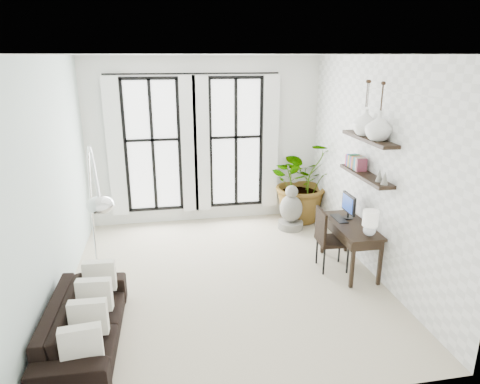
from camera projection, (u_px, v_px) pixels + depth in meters
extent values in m
plane|color=#C1B69A|center=(225.00, 278.00, 6.42)|extent=(5.00, 5.00, 0.00)
plane|color=white|center=(222.00, 55.00, 5.45)|extent=(5.00, 5.00, 0.00)
plane|color=silver|center=(52.00, 184.00, 5.55)|extent=(0.00, 5.00, 5.00)
plane|color=white|center=(374.00, 168.00, 6.32)|extent=(0.00, 5.00, 5.00)
plane|color=white|center=(205.00, 142.00, 8.28)|extent=(4.50, 0.00, 4.50)
cube|color=white|center=(153.00, 146.00, 8.10)|extent=(1.00, 0.02, 2.50)
cube|color=white|center=(115.00, 149.00, 7.88)|extent=(0.30, 0.04, 2.60)
cube|color=white|center=(189.00, 146.00, 8.12)|extent=(0.30, 0.04, 2.60)
cube|color=white|center=(236.00, 143.00, 8.37)|extent=(1.00, 0.02, 2.50)
cube|color=white|center=(202.00, 146.00, 8.16)|extent=(0.30, 0.04, 2.60)
cube|color=white|center=(271.00, 143.00, 8.39)|extent=(0.30, 0.04, 2.60)
cylinder|color=black|center=(193.00, 74.00, 7.74)|extent=(3.20, 0.03, 0.03)
cube|color=black|center=(366.00, 176.00, 6.30)|extent=(0.25, 1.30, 0.05)
cube|color=black|center=(369.00, 139.00, 6.14)|extent=(0.25, 1.30, 0.05)
cube|color=#C33051|center=(350.00, 160.00, 6.78)|extent=(0.16, 0.03, 0.18)
cube|color=blue|center=(352.00, 160.00, 6.74)|extent=(0.16, 0.04, 0.18)
cube|color=orange|center=(353.00, 161.00, 6.70)|extent=(0.16, 0.04, 0.18)
cube|color=#2E8B55|center=(354.00, 162.00, 6.66)|extent=(0.16, 0.04, 0.18)
cube|color=purple|center=(355.00, 162.00, 6.61)|extent=(0.16, 0.04, 0.18)
cube|color=orange|center=(357.00, 163.00, 6.57)|extent=(0.16, 0.04, 0.18)
cube|color=#4C4C4C|center=(358.00, 164.00, 6.53)|extent=(0.16, 0.04, 0.18)
cube|color=teal|center=(359.00, 164.00, 6.49)|extent=(0.16, 0.04, 0.18)
cube|color=#CAA390|center=(360.00, 165.00, 6.45)|extent=(0.16, 0.04, 0.18)
cube|color=brown|center=(362.00, 166.00, 6.40)|extent=(0.16, 0.04, 0.18)
cone|color=gray|center=(379.00, 175.00, 5.89)|extent=(0.10, 0.10, 0.18)
cone|color=gray|center=(385.00, 178.00, 5.75)|extent=(0.10, 0.10, 0.18)
imported|color=black|center=(85.00, 323.00, 4.87)|extent=(0.80, 1.95, 0.57)
cube|color=silver|center=(81.00, 345.00, 4.16)|extent=(0.40, 0.12, 0.40)
cube|color=silver|center=(89.00, 318.00, 4.60)|extent=(0.40, 0.12, 0.40)
cube|color=silver|center=(95.00, 295.00, 5.04)|extent=(0.40, 0.12, 0.40)
cube|color=silver|center=(100.00, 276.00, 5.47)|extent=(0.40, 0.12, 0.40)
imported|color=#2D7228|center=(303.00, 180.00, 8.50)|extent=(1.72, 1.57, 1.66)
cube|color=black|center=(351.00, 225.00, 6.51)|extent=(0.53, 1.25, 0.04)
cube|color=black|center=(350.00, 231.00, 6.54)|extent=(0.48, 1.19, 0.12)
cube|color=black|center=(352.00, 266.00, 6.05)|extent=(0.05, 0.05, 0.69)
cube|color=black|center=(380.00, 263.00, 6.12)|extent=(0.05, 0.05, 0.69)
cube|color=black|center=(323.00, 234.00, 7.13)|extent=(0.05, 0.05, 0.69)
cube|color=black|center=(347.00, 232.00, 7.20)|extent=(0.05, 0.05, 0.69)
cube|color=black|center=(349.00, 203.00, 6.66)|extent=(0.04, 0.42, 0.30)
cube|color=navy|center=(347.00, 204.00, 6.66)|extent=(0.00, 0.36, 0.24)
cube|color=black|center=(339.00, 218.00, 6.71)|extent=(0.15, 0.40, 0.02)
sphere|color=silver|center=(369.00, 231.00, 6.04)|extent=(0.18, 0.18, 0.18)
cylinder|color=white|center=(371.00, 218.00, 5.98)|extent=(0.22, 0.22, 0.22)
cube|color=black|center=(333.00, 241.00, 6.59)|extent=(0.49, 0.49, 0.05)
cube|color=black|center=(321.00, 226.00, 6.49)|extent=(0.07, 0.47, 0.52)
cylinder|color=black|center=(325.00, 262.00, 6.46)|extent=(0.03, 0.03, 0.43)
cylinder|color=black|center=(348.00, 260.00, 6.52)|extent=(0.03, 0.03, 0.43)
cylinder|color=black|center=(316.00, 251.00, 6.81)|extent=(0.03, 0.03, 0.43)
cylinder|color=black|center=(338.00, 249.00, 6.87)|extent=(0.03, 0.03, 0.43)
cylinder|color=silver|center=(98.00, 269.00, 6.60)|extent=(0.33, 0.33, 0.09)
cylinder|color=silver|center=(95.00, 242.00, 6.46)|extent=(0.03, 0.03, 0.91)
ellipsoid|color=silver|center=(100.00, 205.00, 4.54)|extent=(0.29, 0.29, 0.19)
cylinder|color=gray|center=(290.00, 225.00, 8.25)|extent=(0.48, 0.48, 0.14)
ellipsoid|color=gray|center=(291.00, 208.00, 8.15)|extent=(0.43, 0.43, 0.53)
sphere|color=gray|center=(292.00, 192.00, 8.05)|extent=(0.24, 0.24, 0.24)
imported|color=white|center=(379.00, 126.00, 5.84)|extent=(0.37, 0.37, 0.38)
imported|color=white|center=(366.00, 122.00, 6.21)|extent=(0.37, 0.37, 0.38)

